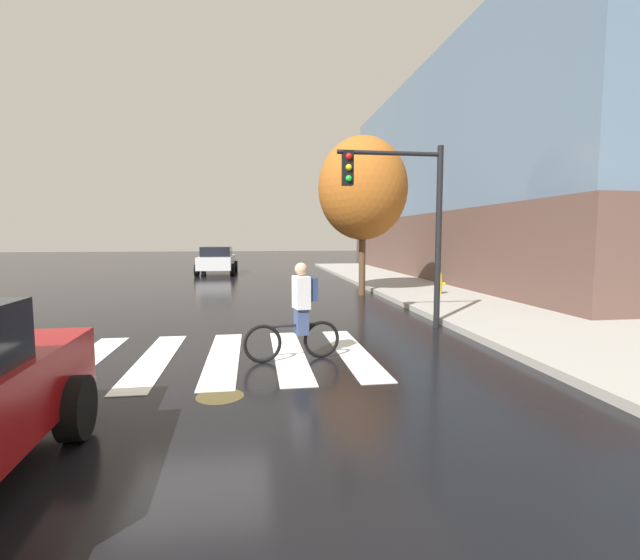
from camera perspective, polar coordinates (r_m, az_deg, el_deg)
ground_plane at (r=8.38m, az=-15.26°, el=-9.47°), size 120.00×120.00×0.00m
sidewalk at (r=11.34m, az=35.06°, el=-5.98°), size 6.50×50.00×0.15m
crosswalk_stripes at (r=8.39m, az=-16.07°, el=-9.42°), size 6.39×3.67×0.01m
manhole_cover at (r=6.41m, az=-12.47°, el=-14.05°), size 0.64×0.64×0.01m
sedan_mid at (r=26.66m, az=-12.81°, el=2.48°), size 2.20×4.57×1.57m
cyclist at (r=7.84m, az=-2.60°, el=-4.00°), size 1.69×0.40×1.69m
traffic_light_near at (r=10.65m, az=10.59°, el=9.30°), size 2.47×0.28×4.20m
fire_hydrant at (r=16.21m, az=14.71°, el=-0.38°), size 0.33×0.22×0.78m
street_tree_near at (r=16.70m, az=5.39°, el=11.36°), size 3.21×3.21×5.71m
corner_building at (r=27.19m, az=27.77°, el=11.12°), size 15.77×24.75×10.29m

